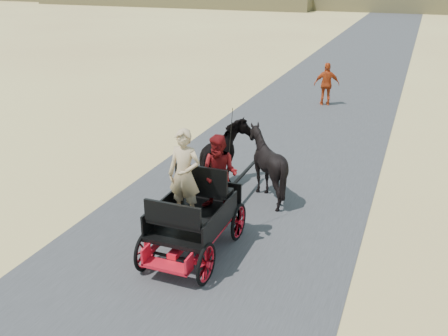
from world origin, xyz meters
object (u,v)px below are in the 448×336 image
at_px(carriage, 194,236).
at_px(horse_right, 266,164).
at_px(horse_left, 224,158).
at_px(pedestrian, 327,84).

relative_size(carriage, horse_right, 1.41).
xyz_separation_m(horse_left, pedestrian, (0.82, 9.23, 0.02)).
bearing_deg(carriage, pedestrian, 88.75).
relative_size(horse_right, pedestrian, 0.98).
xyz_separation_m(horse_left, horse_right, (1.10, 0.00, 0.00)).
bearing_deg(carriage, horse_left, 100.39).
bearing_deg(carriage, horse_right, 79.61).
relative_size(carriage, pedestrian, 1.39).
xyz_separation_m(carriage, pedestrian, (0.27, 12.23, 0.50)).
distance_m(horse_right, pedestrian, 9.24).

